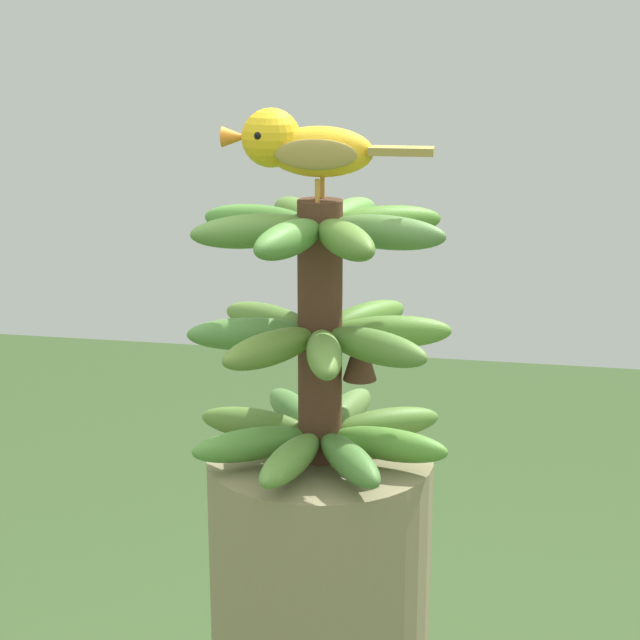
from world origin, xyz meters
The scene contains 2 objects.
banana_bunch centered at (0.00, 0.00, 1.28)m, with size 0.29×0.29×0.28m.
perched_bird centered at (-0.02, 0.00, 1.47)m, with size 0.22×0.06×0.09m.
Camera 1 is at (0.21, -1.12, 1.61)m, focal length 63.40 mm.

